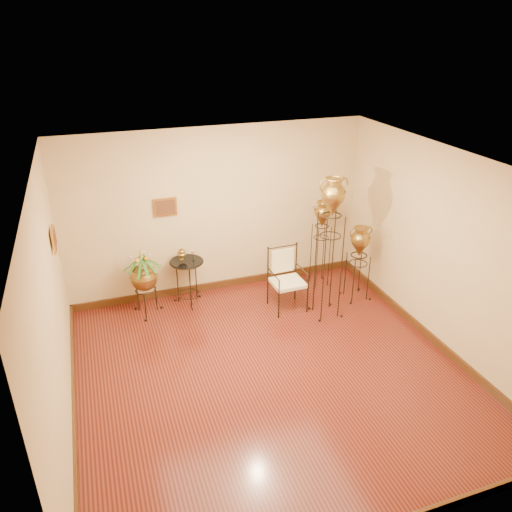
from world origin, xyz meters
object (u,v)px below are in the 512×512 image
object	(u,v)px
amphora_mid	(321,243)
side_table	(188,281)
armchair	(288,280)
planter_urn	(144,275)
amphora_tall	(330,247)

from	to	relation	value
amphora_mid	side_table	distance (m)	2.36
amphora_mid	armchair	xyz separation A→B (m)	(-0.85, -0.59, -0.28)
amphora_mid	planter_urn	bearing A→B (deg)	179.85
amphora_mid	side_table	size ratio (longest dim) A/B	1.61
amphora_tall	amphora_mid	size ratio (longest dim) A/B	1.45
amphora_tall	side_table	distance (m)	2.37
armchair	amphora_tall	bearing A→B (deg)	-35.33
amphora_mid	planter_urn	world-z (taller)	amphora_mid
planter_urn	armchair	world-z (taller)	planter_urn
planter_urn	armchair	distance (m)	2.25
planter_urn	armchair	bearing A→B (deg)	-15.47
amphora_tall	armchair	xyz separation A→B (m)	(-0.52, 0.34, -0.64)
amphora_tall	armchair	distance (m)	0.90
amphora_tall	amphora_mid	xyz separation A→B (m)	(0.33, 0.94, -0.37)
amphora_mid	planter_urn	xyz separation A→B (m)	(-3.02, 0.01, -0.11)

